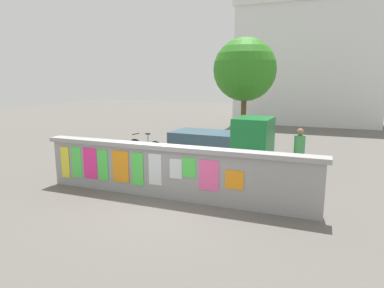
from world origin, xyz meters
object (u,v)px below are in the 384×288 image
Objects in this scene: auto_rickshaw_truck at (226,143)px; motorcycle at (124,161)px; tree_roadside at (245,70)px; bicycle_near at (145,147)px; person_walking at (299,148)px.

auto_rickshaw_truck is 1.93× the size of motorcycle.
auto_rickshaw_truck is 0.70× the size of tree_roadside.
bicycle_near is 0.33× the size of tree_roadside.
tree_roadside is at bearing 96.36° from auto_rickshaw_truck.
bicycle_near is 6.60m from tree_roadside.
motorcycle is at bearing -162.44° from person_walking.
bicycle_near reaches higher than motorcycle.
bicycle_near is at bearing -122.10° from tree_roadside.
tree_roadside reaches higher than person_walking.
auto_rickshaw_truck is 3.64m from motorcycle.
motorcycle is 8.60m from tree_roadside.
bicycle_near is at bearing 170.64° from auto_rickshaw_truck.
bicycle_near is 1.05× the size of person_walking.
motorcycle is 1.12× the size of bicycle_near.
person_walking is at bearing -62.00° from tree_roadside.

